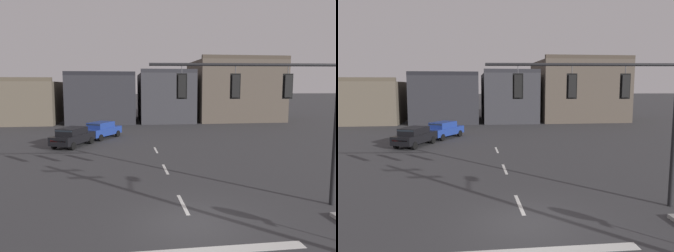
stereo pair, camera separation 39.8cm
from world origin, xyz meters
The scene contains 7 objects.
ground_plane centered at (0.00, 0.00, 0.00)m, with size 400.00×400.00×0.00m, color #353538.
stop_bar_paint centered at (0.00, -2.00, 0.00)m, with size 6.40×0.50×0.01m, color silver.
lane_centreline centered at (0.00, 2.00, 0.00)m, with size 0.16×26.40×0.01m.
signal_mast_near_side centered at (3.74, 1.34, 4.51)m, with size 7.88×0.82×6.46m.
car_lot_nearside centered at (-6.77, 16.53, 0.86)m, with size 3.40×4.75×1.61m.
car_lot_middle centered at (-4.65, 20.54, 0.86)m, with size 3.83×4.69×1.61m.
building_row centered at (2.70, 36.38, 3.66)m, with size 39.44×11.64×9.18m.
Camera 2 is at (-2.05, -11.24, 5.07)m, focal length 34.59 mm.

